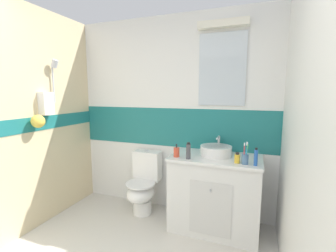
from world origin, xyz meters
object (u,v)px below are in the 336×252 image
Objects in this scene: soap_dispenser at (177,152)px; deodorant_spray_can at (188,151)px; sink_basin at (216,150)px; toothpaste_tube_upright at (256,157)px; toilet at (143,185)px; toothbrush_cup at (245,158)px; lotion_bottle_short at (237,158)px.

soap_dispenser is 0.80× the size of deodorant_spray_can.
sink_basin reaches higher than toothpaste_tube_upright.
toilet is 1.47m from toothpaste_tube_upright.
toilet is 0.91m from deodorant_spray_can.
sink_basin is 0.45m from soap_dispenser.
deodorant_spray_can is 1.01× the size of toothpaste_tube_upright.
toothbrush_cup is 0.08m from lotion_bottle_short.
lotion_bottle_short is (-0.08, 0.01, -0.01)m from toothbrush_cup.
sink_basin is at bearing 145.36° from toothbrush_cup.
toilet is 1.30m from lotion_bottle_short.
toothbrush_cup is at bearing -10.26° from toilet.
soap_dispenser is at bearing 166.80° from deodorant_spray_can.
deodorant_spray_can is at bearing -13.20° from soap_dispenser.
toothbrush_cup is 2.11× the size of lotion_bottle_short.
deodorant_spray_can is (-0.25, -0.24, 0.03)m from sink_basin.
sink_basin is 3.63× the size of lotion_bottle_short.
sink_basin is 2.19× the size of deodorant_spray_can.
sink_basin is at bearing 43.70° from deodorant_spray_can.
toothpaste_tube_upright is at bearing -10.44° from toothbrush_cup.
toothpaste_tube_upright is (0.10, -0.02, 0.02)m from toothbrush_cup.
sink_basin is 0.32m from lotion_bottle_short.
sink_basin is 0.35m from deodorant_spray_can.
toothpaste_tube_upright reaches higher than soap_dispenser.
toothbrush_cup is at bearing -34.64° from sink_basin.
lotion_bottle_short is at bearing 170.72° from toothpaste_tube_upright.
sink_basin is 0.48m from toothpaste_tube_upright.
toothpaste_tube_upright is at bearing -29.77° from sink_basin.
sink_basin reaches higher than deodorant_spray_can.
sink_basin is 2.22× the size of toothpaste_tube_upright.
deodorant_spray_can is (0.66, -0.25, 0.57)m from toilet.
toothbrush_cup is at bearing 2.19° from deodorant_spray_can.
sink_basin is at bearing -0.23° from toilet.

